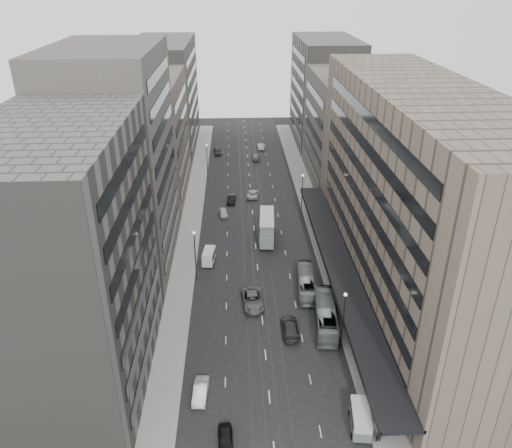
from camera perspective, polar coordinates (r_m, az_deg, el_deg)
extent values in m
plane|color=black|center=(69.30, 0.78, -11.43)|extent=(220.00, 220.00, 0.00)
cube|color=gray|center=(102.53, 6.28, 1.87)|extent=(4.00, 125.00, 0.15)
cube|color=gray|center=(101.73, -7.21, 1.62)|extent=(4.00, 125.00, 0.15)
cube|color=#786858|center=(72.73, 17.66, 2.91)|extent=(15.00, 60.00, 30.00)
cube|color=black|center=(75.08, 9.66, -4.84)|extent=(4.40, 60.00, 0.50)
cube|color=#4F4944|center=(113.57, 10.34, 10.50)|extent=(15.00, 28.00, 24.00)
cube|color=#5A5651|center=(141.66, 7.84, 14.68)|extent=(15.00, 32.00, 28.00)
cube|color=#5A5651|center=(57.05, -20.79, -4.36)|extent=(15.00, 28.00, 30.00)
cube|color=#4F4944|center=(79.92, -15.66, 6.85)|extent=(15.00, 26.00, 34.00)
cube|color=#6E5F55|center=(106.46, -12.45, 9.51)|extent=(15.00, 28.00, 25.00)
cube|color=#5A5651|center=(137.72, -10.41, 14.16)|extent=(15.00, 38.00, 28.00)
cylinder|color=#262628|center=(64.16, 9.91, -10.96)|extent=(0.16, 0.16, 8.00)
sphere|color=silver|center=(61.77, 10.20, -7.94)|extent=(0.44, 0.44, 0.44)
cylinder|color=#262628|center=(98.36, 5.28, 3.32)|extent=(0.16, 0.16, 8.00)
sphere|color=silver|center=(96.82, 5.38, 5.55)|extent=(0.44, 0.44, 0.44)
cylinder|color=#262628|center=(77.18, -6.94, -3.70)|extent=(0.16, 0.16, 8.00)
sphere|color=silver|center=(75.20, -7.11, -1.01)|extent=(0.44, 0.44, 0.44)
cylinder|color=#262628|center=(116.28, -5.60, 7.04)|extent=(0.16, 0.16, 8.00)
sphere|color=silver|center=(114.98, -5.69, 8.97)|extent=(0.44, 0.44, 0.44)
imported|color=slate|center=(69.05, 7.96, -10.25)|extent=(3.93, 11.52, 3.14)
imported|color=gray|center=(75.65, 5.71, -6.64)|extent=(3.16, 10.09, 2.77)
cube|color=gray|center=(88.94, 1.24, -0.91)|extent=(3.03, 8.92, 2.24)
cube|color=gray|center=(87.99, 1.25, 0.30)|extent=(2.95, 8.57, 1.95)
cube|color=silver|center=(87.54, 1.26, 0.90)|extent=(3.03, 8.92, 0.12)
cylinder|color=black|center=(86.70, 0.42, -2.53)|extent=(0.34, 0.99, 0.98)
cylinder|color=black|center=(86.70, 2.03, -2.54)|extent=(0.34, 0.99, 0.98)
cylinder|color=black|center=(92.27, 0.48, -0.62)|extent=(0.34, 0.99, 0.98)
cylinder|color=black|center=(92.27, 1.99, -0.63)|extent=(0.34, 0.99, 0.98)
cube|color=slate|center=(57.09, 11.83, -21.19)|extent=(2.43, 4.67, 1.16)
cube|color=silver|center=(56.34, 11.93, -20.47)|extent=(2.38, 4.58, 0.91)
cylinder|color=black|center=(56.43, 10.91, -22.70)|extent=(0.27, 0.68, 0.67)
cylinder|color=black|center=(56.69, 12.95, -22.67)|extent=(0.27, 0.68, 0.67)
cylinder|color=black|center=(58.39, 10.64, -20.51)|extent=(0.27, 0.68, 0.67)
cylinder|color=black|center=(58.64, 12.58, -20.50)|extent=(0.27, 0.68, 0.67)
cube|color=silver|center=(82.57, -5.39, -3.94)|extent=(2.20, 4.02, 1.18)
cube|color=silver|center=(82.04, -5.42, -3.30)|extent=(2.16, 3.94, 0.93)
cylinder|color=black|center=(81.95, -6.12, -4.71)|extent=(0.25, 0.63, 0.61)
cylinder|color=black|center=(81.66, -4.92, -4.77)|extent=(0.25, 0.63, 0.61)
cylinder|color=black|center=(84.08, -5.81, -3.82)|extent=(0.25, 0.63, 0.61)
cylinder|color=black|center=(83.80, -4.65, -3.88)|extent=(0.25, 0.63, 0.61)
imported|color=black|center=(54.97, -3.50, -23.34)|extent=(1.75, 3.95, 1.32)
imported|color=silver|center=(59.54, -6.35, -18.44)|extent=(1.83, 4.48, 1.44)
imported|color=#5A5A5D|center=(72.47, -0.41, -8.67)|extent=(3.38, 6.34, 1.70)
imported|color=#29292C|center=(67.69, 3.91, -11.71)|extent=(2.30, 5.56, 1.61)
imported|color=#BFAF9E|center=(98.50, -3.75, 1.29)|extent=(2.06, 4.11, 1.34)
imported|color=black|center=(104.33, -2.81, 2.85)|extent=(1.90, 4.52, 1.45)
imported|color=#B9B9B5|center=(106.88, -0.37, 3.46)|extent=(2.83, 5.18, 1.38)
imported|color=slate|center=(129.51, -0.02, 7.69)|extent=(2.29, 5.00, 1.42)
imported|color=#262629|center=(133.91, -4.40, 8.30)|extent=(2.39, 4.94, 1.63)
imported|color=#B3A894|center=(137.74, 0.50, 8.87)|extent=(1.79, 4.57, 1.48)
imported|color=black|center=(56.16, 13.82, -22.43)|extent=(0.59, 0.39, 1.62)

